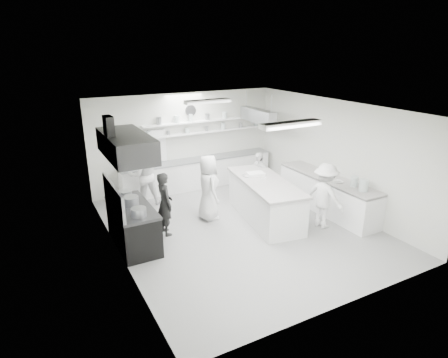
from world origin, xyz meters
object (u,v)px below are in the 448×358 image
cook_stove (165,204)px  right_counter (327,194)px  back_counter (198,173)px  cook_back (144,175)px  stove (133,227)px  prep_island (265,200)px

cook_stove → right_counter: bearing=-100.6°
back_counter → right_counter: 4.13m
right_counter → cook_back: cook_back is taller
stove → back_counter: 4.03m
back_counter → cook_stove: cook_stove is taller
back_counter → cook_back: bearing=-162.9°
back_counter → right_counter: size_ratio=1.52×
cook_stove → cook_back: bearing=-3.5°
back_counter → right_counter: (2.35, -3.40, 0.01)m
back_counter → cook_back: cook_back is taller
back_counter → prep_island: (0.54, -3.02, 0.04)m
back_counter → prep_island: bearing=-79.9°
cook_stove → prep_island: bearing=-99.3°
right_counter → cook_stove: (-4.41, 0.78, 0.31)m
right_counter → cook_stove: 4.49m
prep_island → back_counter: bearing=109.3°
prep_island → cook_back: cook_back is taller
right_counter → cook_back: (-4.31, 2.80, 0.43)m
cook_stove → cook_back: (0.10, 2.02, 0.12)m
back_counter → cook_back: size_ratio=2.79×
stove → right_counter: 5.28m
cook_back → back_counter: bearing=-158.0°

